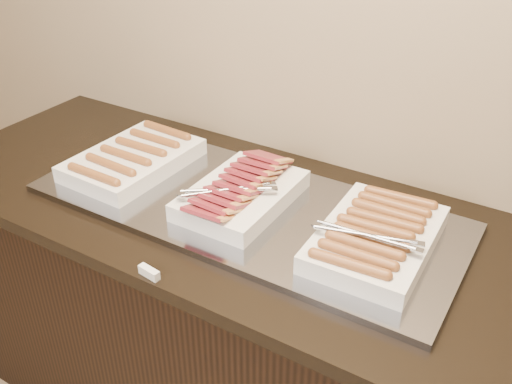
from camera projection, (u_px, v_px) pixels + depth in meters
The scene contains 6 objects.
counter at pixel (246, 327), 1.83m from camera, with size 2.06×0.76×0.90m.
warming_tray at pixel (244, 207), 1.59m from camera, with size 1.20×0.50×0.02m, color gray.
dish_left at pixel (133, 159), 1.75m from camera, with size 0.28×0.40×0.07m.
dish_center at pixel (241, 193), 1.57m from camera, with size 0.25×0.38×0.10m.
dish_right at pixel (376, 237), 1.39m from camera, with size 0.28×0.39×0.08m.
label_holder at pixel (149, 272), 1.34m from camera, with size 0.06×0.02×0.02m, color silver.
Camera 1 is at (0.72, 1.01, 1.77)m, focal length 40.00 mm.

